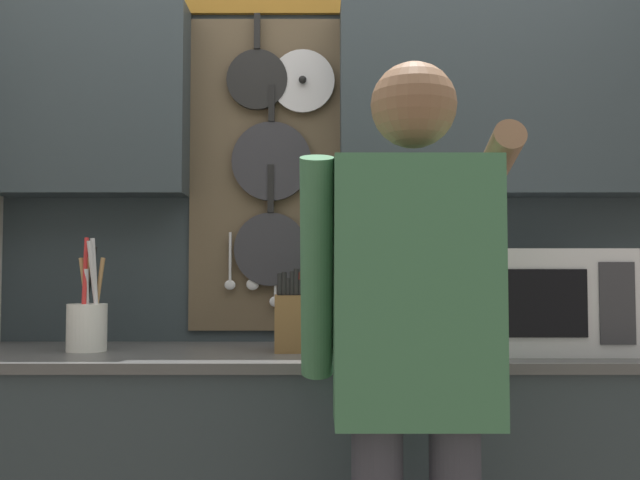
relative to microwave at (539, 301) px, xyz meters
The scene contains 5 objects.
back_wall_unit 0.75m from the microwave, 151.42° to the left, with size 3.04×0.20×2.37m.
microwave is the anchor object (origin of this frame).
knife_block 0.78m from the microwave, behind, with size 0.12×0.16×0.26m.
utensil_crock 1.41m from the microwave, behind, with size 0.12×0.12×0.35m.
person 0.72m from the microwave, 130.48° to the right, with size 0.54×0.64×1.67m.
Camera 1 is at (-0.09, -2.25, 1.16)m, focal length 40.00 mm.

